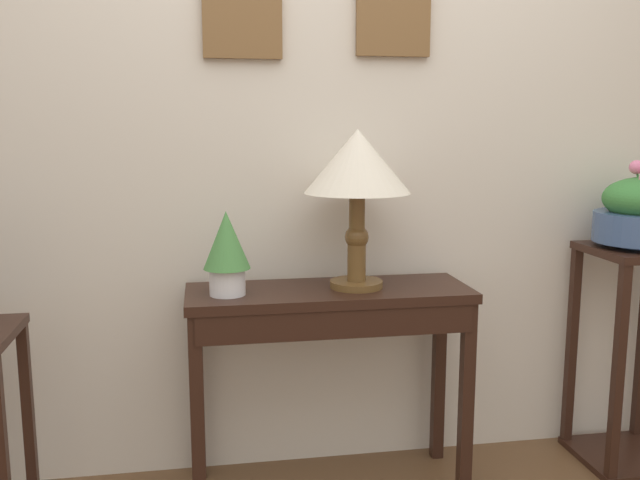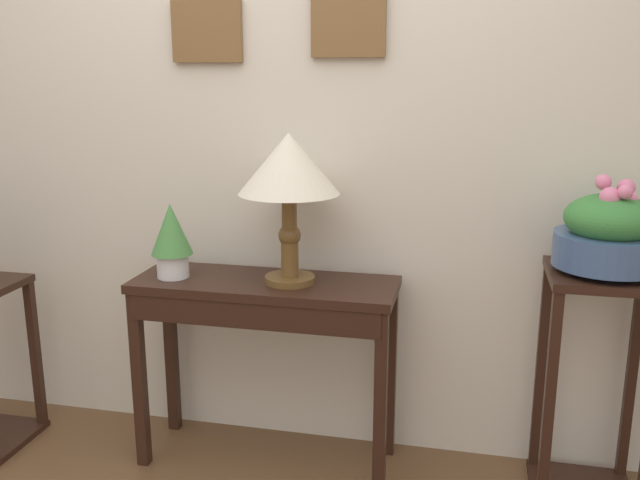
% 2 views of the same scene
% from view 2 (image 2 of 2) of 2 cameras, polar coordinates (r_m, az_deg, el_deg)
% --- Properties ---
extents(back_wall_with_art, '(9.00, 0.13, 2.80)m').
position_cam_2_polar(back_wall_with_art, '(2.78, -2.71, 10.84)').
color(back_wall_with_art, beige).
rests_on(back_wall_with_art, ground).
extents(console_table, '(1.02, 0.36, 0.77)m').
position_cam_2_polar(console_table, '(2.66, -4.72, -6.20)').
color(console_table, black).
rests_on(console_table, ground).
extents(table_lamp, '(0.38, 0.38, 0.57)m').
position_cam_2_polar(table_lamp, '(2.52, -2.62, 5.79)').
color(table_lamp, brown).
rests_on(table_lamp, console_table).
extents(potted_plant_on_console, '(0.16, 0.16, 0.29)m').
position_cam_2_polar(potted_plant_on_console, '(2.70, -12.28, 0.25)').
color(potted_plant_on_console, silver).
rests_on(potted_plant_on_console, console_table).
extents(pedestal_stand_right, '(0.37, 0.37, 0.88)m').
position_cam_2_polar(pedestal_stand_right, '(2.68, 21.74, -11.54)').
color(pedestal_stand_right, black).
rests_on(pedestal_stand_right, ground).
extents(planter_bowl_wide_right, '(0.35, 0.35, 0.33)m').
position_cam_2_polar(planter_bowl_wide_right, '(2.50, 22.92, 0.51)').
color(planter_bowl_wide_right, '#3D5684').
rests_on(planter_bowl_wide_right, pedestal_stand_right).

